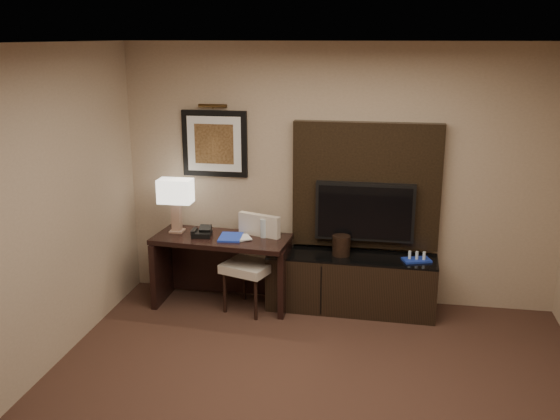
% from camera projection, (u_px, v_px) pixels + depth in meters
% --- Properties ---
extents(ceiling, '(4.50, 5.00, 0.01)m').
position_uv_depth(ceiling, '(307.00, 44.00, 3.71)').
color(ceiling, silver).
rests_on(ceiling, wall_back).
extents(wall_back, '(4.50, 0.01, 2.70)m').
position_uv_depth(wall_back, '(337.00, 176.00, 6.45)').
color(wall_back, tan).
rests_on(wall_back, floor).
extents(desk, '(1.44, 0.70, 0.75)m').
position_uv_depth(desk, '(222.00, 271.00, 6.53)').
color(desk, black).
rests_on(desk, floor).
extents(credenza, '(1.72, 0.52, 0.59)m').
position_uv_depth(credenza, '(351.00, 283.00, 6.42)').
color(credenza, black).
rests_on(credenza, floor).
extents(tv_wall_panel, '(1.50, 0.12, 1.30)m').
position_uv_depth(tv_wall_panel, '(366.00, 186.00, 6.36)').
color(tv_wall_panel, black).
rests_on(tv_wall_panel, wall_back).
extents(tv, '(1.00, 0.08, 0.60)m').
position_uv_depth(tv, '(365.00, 212.00, 6.34)').
color(tv, black).
rests_on(tv, tv_wall_panel).
extents(artwork, '(0.70, 0.04, 0.70)m').
position_uv_depth(artwork, '(215.00, 144.00, 6.57)').
color(artwork, black).
rests_on(artwork, wall_back).
extents(picture_light, '(0.04, 0.04, 0.30)m').
position_uv_depth(picture_light, '(213.00, 106.00, 6.42)').
color(picture_light, '#412C15').
rests_on(picture_light, wall_back).
extents(desk_chair, '(0.61, 0.66, 0.97)m').
position_uv_depth(desk_chair, '(249.00, 265.00, 6.37)').
color(desk_chair, beige).
rests_on(desk_chair, floor).
extents(table_lamp, '(0.38, 0.25, 0.58)m').
position_uv_depth(table_lamp, '(176.00, 205.00, 6.52)').
color(table_lamp, '#A27B65').
rests_on(table_lamp, desk).
extents(desk_phone, '(0.21, 0.19, 0.10)m').
position_uv_depth(desk_phone, '(202.00, 232.00, 6.43)').
color(desk_phone, black).
rests_on(desk_phone, desk).
extents(blue_folder, '(0.25, 0.32, 0.02)m').
position_uv_depth(blue_folder, '(231.00, 237.00, 6.39)').
color(blue_folder, '#1B35B2').
rests_on(blue_folder, desk).
extents(book, '(0.14, 0.09, 0.20)m').
position_uv_depth(book, '(235.00, 230.00, 6.32)').
color(book, '#BAAF92').
rests_on(book, desk).
extents(water_bottle, '(0.07, 0.07, 0.19)m').
position_uv_depth(water_bottle, '(263.00, 228.00, 6.39)').
color(water_bottle, '#B0C1C8').
rests_on(water_bottle, desk).
extents(ice_bucket, '(0.20, 0.20, 0.21)m').
position_uv_depth(ice_bucket, '(341.00, 245.00, 6.33)').
color(ice_bucket, black).
rests_on(ice_bucket, credenza).
extents(minibar_tray, '(0.31, 0.24, 0.10)m').
position_uv_depth(minibar_tray, '(417.00, 256.00, 6.18)').
color(minibar_tray, navy).
rests_on(minibar_tray, credenza).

